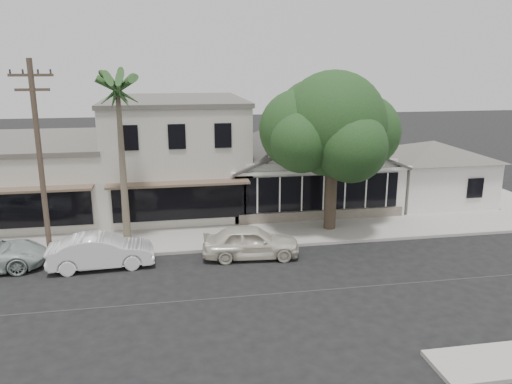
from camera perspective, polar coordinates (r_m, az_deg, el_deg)
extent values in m
plane|color=black|center=(19.91, 0.96, -11.66)|extent=(140.00, 140.00, 0.00)
cube|color=#9E9991|center=(26.21, -19.56, -5.78)|extent=(90.00, 3.50, 0.15)
cube|color=white|center=(32.04, 5.50, 1.30)|extent=(10.00, 8.00, 3.00)
cube|color=black|center=(28.21, 7.70, -0.06)|extent=(8.80, 0.10, 2.00)
cube|color=#60564C|center=(28.60, 7.60, -2.78)|extent=(9.60, 0.18, 0.70)
cube|color=white|center=(34.25, 19.31, 1.40)|extent=(6.00, 6.00, 3.00)
cube|color=beige|center=(31.53, -9.11, 4.22)|extent=(8.00, 10.00, 6.50)
cube|color=beige|center=(32.89, -24.90, 1.42)|extent=(10.00, 10.00, 4.20)
cylinder|color=brown|center=(23.80, -23.40, 2.94)|extent=(0.24, 0.24, 9.00)
cube|color=brown|center=(23.42, -24.35, 12.08)|extent=(1.80, 0.12, 0.12)
cube|color=brown|center=(23.44, -24.20, 10.62)|extent=(1.40, 0.12, 0.12)
imported|color=silver|center=(23.21, -0.60, -5.71)|extent=(4.61, 2.16, 1.52)
imported|color=white|center=(23.16, -17.26, -6.48)|extent=(4.63, 1.86, 1.49)
cylinder|color=#4E3F2F|center=(26.87, 8.51, -0.99)|extent=(0.63, 0.63, 3.36)
sphere|color=#193B18|center=(26.09, 8.84, 7.70)|extent=(5.45, 5.45, 5.45)
sphere|color=#193B18|center=(27.40, 12.15, 6.76)|extent=(3.98, 3.98, 3.98)
sphere|color=#193B18|center=(26.04, 4.99, 7.11)|extent=(4.19, 4.19, 4.19)
sphere|color=#193B18|center=(24.90, 10.84, 5.10)|extent=(3.57, 3.57, 3.57)
sphere|color=#193B18|center=(27.46, 6.48, 8.77)|extent=(3.77, 3.77, 3.77)
sphere|color=#193B18|center=(27.82, 10.42, 9.57)|extent=(3.36, 3.36, 3.36)
sphere|color=#193B18|center=(24.85, 5.25, 5.77)|extent=(3.15, 3.15, 3.15)
cone|color=#726651|center=(24.60, -14.96, 2.18)|extent=(0.40, 0.40, 7.48)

